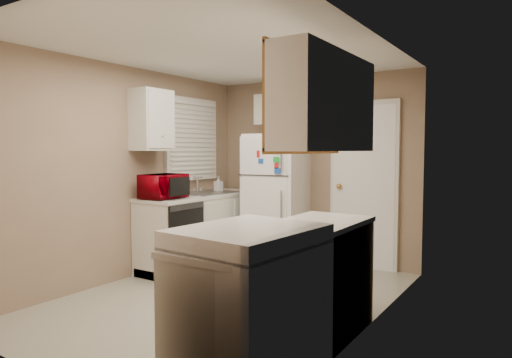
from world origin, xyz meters
The scene contains 19 objects.
floor centered at (0.00, 0.00, 0.00)m, with size 3.80×3.80×0.00m, color beige.
ceiling centered at (0.00, 0.00, 2.40)m, with size 3.80×3.80×0.00m, color white.
wall_left centered at (-1.40, 0.00, 1.20)m, with size 3.80×3.80×0.00m, color gray.
wall_right centered at (1.40, 0.00, 1.20)m, with size 3.80×3.80×0.00m, color gray.
wall_back centered at (0.00, 1.90, 1.20)m, with size 2.80×2.80×0.00m, color gray.
wall_front centered at (0.00, -1.90, 1.20)m, with size 2.80×2.80×0.00m, color gray.
left_counter centered at (-1.10, 0.90, 0.45)m, with size 0.60×1.80×0.90m, color silver.
dishwasher centered at (-0.81, 0.30, 0.49)m, with size 0.03×0.58×0.72m, color black.
sink centered at (-1.10, 1.05, 0.86)m, with size 0.54×0.74×0.16m, color gray.
microwave centered at (-1.10, 0.24, 1.05)m, with size 0.28×0.51×0.34m, color #8A000C.
soap_bottle centered at (-1.15, 1.34, 1.00)m, with size 0.09×0.09×0.20m, color silver.
window_blinds centered at (-1.36, 1.05, 1.60)m, with size 0.10×0.98×1.08m, color silver.
upper_cabinet_left centered at (-1.25, 0.22, 1.80)m, with size 0.30×0.45×0.70m, color silver.
refrigerator centered at (-0.35, 1.54, 0.83)m, with size 0.68×0.66×1.66m, color white.
cabinet_over_fridge centered at (-0.40, 1.75, 2.00)m, with size 0.70×0.30×0.40m, color silver.
interior_door centered at (0.70, 1.86, 1.02)m, with size 0.86×0.06×2.08m, color white.
right_counter centered at (1.10, -0.80, 0.45)m, with size 0.60×2.00×0.90m, color silver.
stove centered at (1.15, -1.36, 0.51)m, with size 0.68×0.84×1.02m, color white.
upper_cabinet_right centered at (1.25, -0.50, 1.80)m, with size 0.30×1.20×0.70m, color silver.
Camera 1 is at (2.63, -3.56, 1.46)m, focal length 32.00 mm.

